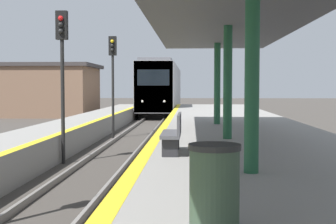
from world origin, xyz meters
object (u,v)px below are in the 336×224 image
(signal_mid, at_px, (62,58))
(bench, at_px, (174,132))
(trash_bin, at_px, (214,188))
(signal_far, at_px, (113,68))
(train, at_px, (163,88))

(signal_mid, distance_m, bench, 5.67)
(trash_bin, distance_m, bench, 5.94)
(signal_mid, height_order, trash_bin, signal_mid)
(signal_mid, height_order, bench, signal_mid)
(signal_mid, xyz_separation_m, trash_bin, (4.33, -9.73, -1.98))
(signal_far, relative_size, bench, 3.00)
(signal_far, height_order, bench, signal_far)
(signal_far, xyz_separation_m, trash_bin, (3.97, -17.19, -1.98))
(trash_bin, height_order, bench, trash_bin)
(train, height_order, signal_mid, signal_mid)
(signal_far, bearing_deg, bench, -73.59)
(train, height_order, signal_far, signal_far)
(bench, bearing_deg, signal_far, 106.41)
(trash_bin, xyz_separation_m, bench, (-0.65, 5.90, 0.01))
(signal_mid, bearing_deg, trash_bin, -66.02)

